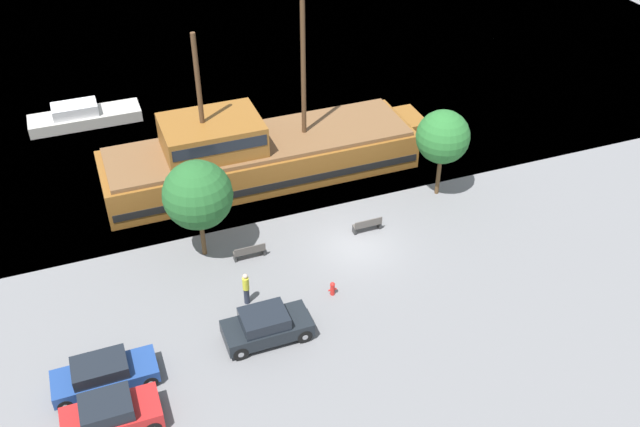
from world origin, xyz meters
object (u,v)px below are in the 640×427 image
moored_boat_dockside (83,116)px  bench_promenade_east (249,251)px  parked_car_curb_rear (104,374)px  bench_promenade_west (368,225)px  parked_car_curb_front (266,326)px  fire_hydrant (332,288)px  pirate_ship (256,154)px  parked_car_curb_mid (111,415)px  pedestrian_walking_near (246,288)px

moored_boat_dockside → bench_promenade_east: size_ratio=4.44×
parked_car_curb_rear → bench_promenade_west: (14.89, 6.01, -0.26)m
parked_car_curb_front → fire_hydrant: size_ratio=5.25×
parked_car_curb_front → fire_hydrant: bearing=23.2°
pirate_ship → parked_car_curb_mid: (-10.79, -15.95, -0.78)m
parked_car_curb_mid → fire_hydrant: bearing=20.9°
fire_hydrant → bench_promenade_west: 5.53m
pirate_ship → parked_car_curb_rear: pirate_ship is taller
parked_car_curb_mid → fire_hydrant: 11.99m
parked_car_curb_front → fire_hydrant: 4.26m
fire_hydrant → parked_car_curb_rear: bearing=-170.4°
parked_car_curb_front → bench_promenade_west: bearing=37.3°
parked_car_curb_mid → parked_car_curb_rear: parked_car_curb_mid is taller
parked_car_curb_mid → bench_promenade_east: size_ratio=2.31×
moored_boat_dockside → parked_car_curb_front: 24.65m
bench_promenade_west → bench_promenade_east: bearing=179.6°
pirate_ship → fire_hydrant: (0.41, -11.68, -1.16)m
parked_car_curb_front → fire_hydrant: parked_car_curb_front is taller
pirate_ship → fire_hydrant: pirate_ship is taller
parked_car_curb_mid → bench_promenade_west: size_ratio=2.41×
fire_hydrant → pedestrian_walking_near: pedestrian_walking_near is taller
moored_boat_dockside → fire_hydrant: 24.31m
parked_car_curb_mid → pedestrian_walking_near: 8.79m
bench_promenade_west → pedestrian_walking_near: bearing=-157.8°
moored_boat_dockside → bench_promenade_west: bearing=-53.6°
bench_promenade_east → bench_promenade_west: size_ratio=1.04×
parked_car_curb_front → parked_car_curb_mid: bearing=-160.4°
pirate_ship → parked_car_curb_mid: pirate_ship is taller
fire_hydrant → bench_promenade_east: bench_promenade_east is taller
bench_promenade_east → bench_promenade_west: 6.73m
parked_car_curb_rear → bench_promenade_west: parked_car_curb_rear is taller
parked_car_curb_rear → bench_promenade_west: bearing=22.0°
pedestrian_walking_near → pirate_ship: bearing=71.0°
parked_car_curb_mid → bench_promenade_east: parked_car_curb_mid is taller
moored_boat_dockside → pirate_ship: bearing=-48.8°
parked_car_curb_mid → pedestrian_walking_near: (7.09, 5.19, 0.14)m
bench_promenade_west → moored_boat_dockside: bearing=126.4°
parked_car_curb_front → parked_car_curb_mid: 7.75m
pirate_ship → parked_car_curb_mid: size_ratio=5.20×
parked_car_curb_rear → pedestrian_walking_near: bearing=21.7°
parked_car_curb_rear → bench_promenade_east: (8.16, 6.05, -0.26)m
moored_boat_dockside → fire_hydrant: bearing=-66.5°
parked_car_curb_mid → pirate_ship: bearing=55.9°
pirate_ship → parked_car_curb_front: 13.82m
parked_car_curb_rear → pedestrian_walking_near: (7.08, 2.82, 0.23)m
pirate_ship → pedestrian_walking_near: pirate_ship is taller
parked_car_curb_rear → bench_promenade_east: 10.16m
parked_car_curb_front → pirate_ship: bearing=75.3°
pirate_ship → pedestrian_walking_near: size_ratio=11.17×
pirate_ship → parked_car_curb_rear: size_ratio=4.60×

